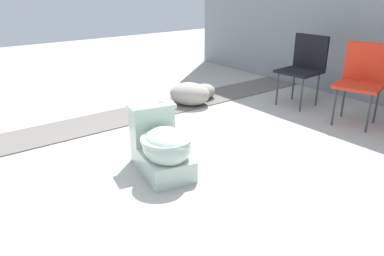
{
  "coord_description": "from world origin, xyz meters",
  "views": [
    {
      "loc": [
        2.52,
        -1.57,
        1.43
      ],
      "look_at": [
        0.23,
        0.16,
        0.3
      ],
      "focal_mm": 35.0,
      "sensor_mm": 36.0,
      "label": 1
    }
  ],
  "objects_px": {
    "folding_chair_left": "(305,63)",
    "folding_chair_middle": "(363,75)",
    "boulder_near": "(190,94)",
    "toilet": "(162,146)",
    "boulder_far": "(204,91)"
  },
  "relations": [
    {
      "from": "folding_chair_left",
      "to": "folding_chair_middle",
      "type": "xyz_separation_m",
      "value": [
        0.76,
        -0.04,
        0.0
      ]
    },
    {
      "from": "folding_chair_left",
      "to": "boulder_near",
      "type": "relative_size",
      "value": 1.66
    },
    {
      "from": "folding_chair_left",
      "to": "boulder_near",
      "type": "distance_m",
      "value": 1.43
    },
    {
      "from": "folding_chair_middle",
      "to": "boulder_near",
      "type": "distance_m",
      "value": 1.94
    },
    {
      "from": "toilet",
      "to": "folding_chair_left",
      "type": "bearing_deg",
      "value": 112.34
    },
    {
      "from": "toilet",
      "to": "folding_chair_middle",
      "type": "bearing_deg",
      "value": 93.68
    },
    {
      "from": "folding_chair_middle",
      "to": "boulder_far",
      "type": "distance_m",
      "value": 1.88
    },
    {
      "from": "toilet",
      "to": "boulder_near",
      "type": "relative_size",
      "value": 1.37
    },
    {
      "from": "folding_chair_middle",
      "to": "boulder_near",
      "type": "bearing_deg",
      "value": -71.46
    },
    {
      "from": "folding_chair_middle",
      "to": "boulder_near",
      "type": "xyz_separation_m",
      "value": [
        -1.56,
        -1.09,
        -0.37
      ]
    },
    {
      "from": "folding_chair_middle",
      "to": "boulder_far",
      "type": "bearing_deg",
      "value": -81.21
    },
    {
      "from": "toilet",
      "to": "boulder_far",
      "type": "xyz_separation_m",
      "value": [
        -1.35,
        1.52,
        -0.12
      ]
    },
    {
      "from": "toilet",
      "to": "boulder_far",
      "type": "relative_size",
      "value": 2.33
    },
    {
      "from": "boulder_near",
      "to": "toilet",
      "type": "bearing_deg",
      "value": -44.07
    },
    {
      "from": "boulder_near",
      "to": "boulder_far",
      "type": "relative_size",
      "value": 1.7
    }
  ]
}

